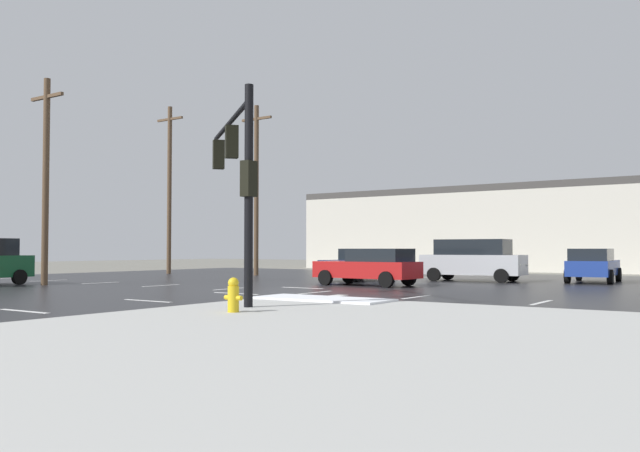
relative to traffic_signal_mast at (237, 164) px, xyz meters
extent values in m
plane|color=slate|center=(-3.41, 5.87, -3.94)|extent=(120.00, 120.00, 0.00)
cube|color=#232326|center=(-3.41, 5.87, -3.93)|extent=(44.00, 44.00, 0.02)
cube|color=#B2B2AD|center=(8.59, -6.13, -3.87)|extent=(18.00, 18.00, 0.14)
cube|color=white|center=(1.59, 1.87, -3.77)|extent=(4.00, 1.60, 0.06)
cube|color=silver|center=(-3.41, -4.13, -3.91)|extent=(2.00, 0.15, 0.01)
cube|color=silver|center=(-3.41, -0.13, -3.91)|extent=(2.00, 0.15, 0.01)
cube|color=silver|center=(-3.41, 3.87, -3.91)|extent=(2.00, 0.15, 0.01)
cube|color=silver|center=(-3.41, 7.87, -3.91)|extent=(2.00, 0.15, 0.01)
cube|color=silver|center=(-3.41, 11.87, -3.91)|extent=(2.00, 0.15, 0.01)
cube|color=silver|center=(-3.41, 15.87, -3.91)|extent=(2.00, 0.15, 0.01)
cube|color=silver|center=(-3.41, 19.87, -3.91)|extent=(2.00, 0.15, 0.01)
cube|color=silver|center=(-3.41, 23.87, -3.91)|extent=(2.00, 0.15, 0.01)
cube|color=silver|center=(-21.41, 5.87, -3.91)|extent=(0.15, 2.00, 0.01)
cube|color=silver|center=(-17.41, 5.87, -3.91)|extent=(0.15, 2.00, 0.01)
cube|color=silver|center=(-13.41, 5.87, -3.91)|extent=(0.15, 2.00, 0.01)
cube|color=silver|center=(-9.41, 5.87, -3.91)|extent=(0.15, 2.00, 0.01)
cube|color=silver|center=(-5.41, 5.87, -3.91)|extent=(0.15, 2.00, 0.01)
cube|color=silver|center=(-1.41, 5.87, -3.91)|extent=(0.15, 2.00, 0.01)
cube|color=silver|center=(2.59, 5.87, -3.91)|extent=(0.15, 2.00, 0.01)
cube|color=silver|center=(6.59, 5.87, -3.91)|extent=(0.15, 2.00, 0.01)
cube|color=silver|center=(0.09, 1.87, -3.91)|extent=(0.45, 7.00, 0.01)
cylinder|color=black|center=(1.36, -1.11, -1.01)|extent=(0.22, 0.22, 5.58)
cylinder|color=black|center=(-0.98, 0.80, 1.38)|extent=(4.77, 3.92, 0.14)
cube|color=black|center=(-0.75, 0.61, 0.76)|extent=(0.44, 0.46, 0.95)
sphere|color=red|center=(-0.87, 0.71, 1.04)|extent=(0.20, 0.20, 0.20)
cube|color=black|center=(-2.85, 2.32, 0.76)|extent=(0.44, 0.46, 0.95)
sphere|color=red|center=(-2.98, 2.42, 1.04)|extent=(0.20, 0.20, 0.20)
cube|color=black|center=(1.36, -1.11, -0.60)|extent=(0.28, 0.36, 0.90)
cylinder|color=gold|center=(1.94, -2.32, -3.50)|extent=(0.26, 0.26, 0.60)
sphere|color=gold|center=(1.94, -2.32, -3.13)|extent=(0.25, 0.25, 0.25)
cylinder|color=gold|center=(1.76, -2.32, -3.47)|extent=(0.12, 0.11, 0.11)
cylinder|color=gold|center=(2.12, -2.32, -3.47)|extent=(0.12, 0.11, 0.11)
cube|color=beige|center=(-6.37, 35.50, -1.09)|extent=(27.23, 8.00, 5.69)
cube|color=#3F3D3A|center=(-6.37, 35.50, 2.00)|extent=(27.23, 8.00, 0.50)
cube|color=#B21919|center=(-2.20, 10.90, -3.24)|extent=(4.58, 2.02, 0.70)
cube|color=black|center=(-1.53, 10.86, -2.61)|extent=(2.56, 1.78, 0.55)
cylinder|color=black|center=(-3.78, 10.07, -3.59)|extent=(0.67, 0.25, 0.66)
cylinder|color=black|center=(-3.69, 11.87, -3.59)|extent=(0.67, 0.25, 0.66)
cylinder|color=black|center=(-0.72, 9.92, -3.59)|extent=(0.67, 0.25, 0.66)
cylinder|color=black|center=(-0.63, 11.72, -3.59)|extent=(0.67, 0.25, 0.66)
sphere|color=white|center=(-4.43, 10.43, -3.24)|extent=(0.18, 0.18, 0.18)
sphere|color=white|center=(-4.37, 11.58, -3.24)|extent=(0.18, 0.18, 0.18)
cube|color=#B7BABF|center=(0.21, 17.00, -3.11)|extent=(4.91, 2.24, 0.95)
cube|color=black|center=(0.21, 17.00, -2.26)|extent=(3.46, 2.00, 0.75)
cylinder|color=black|center=(1.77, 18.08, -3.59)|extent=(0.67, 0.26, 0.66)
cylinder|color=black|center=(1.89, 16.13, -3.59)|extent=(0.67, 0.26, 0.66)
cylinder|color=black|center=(-1.48, 17.88, -3.59)|extent=(0.67, 0.26, 0.66)
cylinder|color=black|center=(-1.36, 15.93, -3.59)|extent=(0.67, 0.26, 0.66)
sphere|color=white|center=(2.51, 17.77, -3.11)|extent=(0.18, 0.18, 0.18)
sphere|color=white|center=(2.59, 16.52, -3.11)|extent=(0.18, 0.18, 0.18)
cylinder|color=black|center=(-15.21, 2.94, -3.59)|extent=(0.27, 0.67, 0.66)
cube|color=#141E47|center=(-4.92, 14.74, -3.24)|extent=(1.87, 4.53, 0.70)
cube|color=black|center=(-4.91, 15.41, -2.61)|extent=(1.70, 2.50, 0.55)
cylinder|color=black|center=(-4.05, 13.19, -3.59)|extent=(0.23, 0.66, 0.66)
cylinder|color=black|center=(-5.85, 13.22, -3.59)|extent=(0.23, 0.66, 0.66)
cylinder|color=black|center=(-4.00, 16.25, -3.59)|extent=(0.23, 0.66, 0.66)
cylinder|color=black|center=(-5.80, 16.28, -3.59)|extent=(0.23, 0.66, 0.66)
sphere|color=white|center=(-4.38, 12.53, -3.24)|extent=(0.18, 0.18, 0.18)
sphere|color=white|center=(-5.53, 12.55, -3.24)|extent=(0.18, 0.18, 0.18)
cube|color=navy|center=(5.29, 19.10, -3.24)|extent=(2.08, 4.60, 0.70)
cube|color=black|center=(5.33, 18.43, -2.61)|extent=(1.81, 2.57, 0.55)
cylinder|color=black|center=(4.29, 20.57, -3.59)|extent=(0.26, 0.67, 0.66)
cylinder|color=black|center=(6.09, 20.69, -3.59)|extent=(0.26, 0.67, 0.66)
cylinder|color=black|center=(4.49, 17.52, -3.59)|extent=(0.26, 0.67, 0.66)
cylinder|color=black|center=(6.28, 17.63, -3.59)|extent=(0.26, 0.67, 0.66)
sphere|color=white|center=(4.57, 21.26, -3.24)|extent=(0.18, 0.18, 0.18)
sphere|color=white|center=(5.72, 21.34, -3.24)|extent=(0.18, 0.18, 0.18)
cylinder|color=brown|center=(-13.84, 3.26, 0.58)|extent=(0.28, 0.28, 9.02)
cube|color=brown|center=(-13.84, 3.26, 4.29)|extent=(2.20, 0.14, 0.14)
cylinder|color=brown|center=(-19.53, 15.73, 1.42)|extent=(0.28, 0.28, 10.70)
cube|color=brown|center=(-19.53, 15.73, 5.97)|extent=(2.20, 0.14, 0.14)
cylinder|color=brown|center=(-13.12, 16.66, 1.15)|extent=(0.28, 0.28, 10.16)
cube|color=brown|center=(-13.12, 16.66, 5.43)|extent=(2.20, 0.14, 0.14)
camera|label=1|loc=(12.11, -13.78, -2.35)|focal=37.24mm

